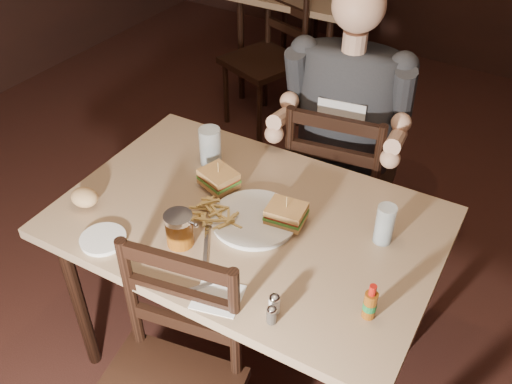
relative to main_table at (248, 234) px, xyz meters
The scene contains 22 objects.
room_shell 0.82m from the main_table, 56.31° to the right, with size 7.00×7.00×7.00m.
main_table is the anchor object (origin of this frame).
chair_far 0.72m from the main_table, 86.38° to the left, with size 0.44×0.48×0.95m, color black, non-canonical shape.
bg_chair_far 2.86m from the main_table, 108.84° to the left, with size 0.46×0.50×0.99m, color black, non-canonical shape.
bg_chair_near 1.87m from the main_table, 119.91° to the left, with size 0.42×0.46×0.91m, color black, non-canonical shape.
diner 0.68m from the main_table, 85.35° to the left, with size 0.53×0.41×0.91m, color #28292D, non-canonical shape.
dinner_plate 0.09m from the main_table, ahead, with size 0.29×0.29×0.02m, color white.
sandwich_left 0.24m from the main_table, 155.42° to the left, with size 0.12×0.10×0.10m, color tan, non-canonical shape.
sandwich_right 0.19m from the main_table, 18.41° to the left, with size 0.12×0.10×0.10m, color tan, non-canonical shape.
fries_pile 0.16m from the main_table, 140.27° to the right, with size 0.22×0.16×0.04m, color tan, non-canonical shape.
ketchup_dollop 0.14m from the main_table, 42.87° to the left, with size 0.04×0.04×0.01m, color maroon.
glass_left 0.38m from the main_table, 146.48° to the left, with size 0.08×0.08×0.15m, color silver.
glass_right 0.47m from the main_table, 18.03° to the left, with size 0.06×0.06×0.14m, color silver.
hot_sauce 0.56m from the main_table, 18.50° to the right, with size 0.04×0.04×0.12m, color brown, non-canonical shape.
salt_shaker 0.42m from the main_table, 46.82° to the right, with size 0.03×0.03×0.06m, color white, non-canonical shape.
pepper_shaker 0.45m from the main_table, 48.86° to the right, with size 0.03×0.03×0.06m, color #38332D, non-canonical shape.
syrup_dispenser 0.28m from the main_table, 118.94° to the right, with size 0.09×0.09×0.12m, color brown, non-canonical shape.
napkin 0.37m from the main_table, 71.58° to the right, with size 0.14×0.13×0.00m, color white.
knife 0.21m from the main_table, 101.26° to the right, with size 0.01×0.20×0.00m, color silver.
fork 0.33m from the main_table, 77.82° to the right, with size 0.01×0.15×0.00m, color silver.
side_plate 0.49m from the main_table, 134.28° to the right, with size 0.15×0.15×0.01m, color white.
bread_roll 0.58m from the main_table, 154.23° to the right, with size 0.10×0.08×0.06m, color tan.
Camera 1 is at (0.56, -0.87, 2.05)m, focal length 40.00 mm.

